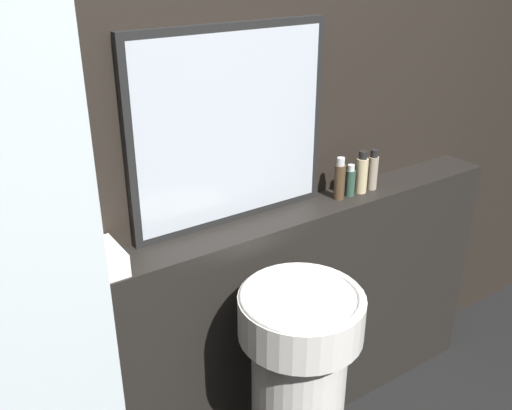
{
  "coord_description": "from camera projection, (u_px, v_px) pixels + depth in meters",
  "views": [
    {
      "loc": [
        -0.94,
        -0.26,
        1.88
      ],
      "look_at": [
        -0.01,
        1.11,
        1.11
      ],
      "focal_mm": 40.0,
      "sensor_mm": 36.0,
      "label": 1
    }
  ],
  "objects": [
    {
      "name": "lotion_bottle",
      "position": [
        362.0,
        173.0,
        2.2
      ],
      "size": [
        0.05,
        0.05,
        0.17
      ],
      "color": "#C6B284",
      "rests_on": "vanity_counter"
    },
    {
      "name": "mirror",
      "position": [
        231.0,
        128.0,
        1.87
      ],
      "size": [
        0.74,
        0.03,
        0.67
      ],
      "color": "black",
      "rests_on": "vanity_counter"
    },
    {
      "name": "towel_stack",
      "position": [
        88.0,
        264.0,
        1.67
      ],
      "size": [
        0.2,
        0.17,
        0.07
      ],
      "color": "white",
      "rests_on": "vanity_counter"
    },
    {
      "name": "vanity_counter",
      "position": [
        244.0,
        344.0,
        2.16
      ],
      "size": [
        2.37,
        0.18,
        0.99
      ],
      "color": "black",
      "rests_on": "ground_plane"
    },
    {
      "name": "pedestal_sink",
      "position": [
        298.0,
        398.0,
        1.9
      ],
      "size": [
        0.39,
        0.39,
        0.91
      ],
      "color": "silver",
      "rests_on": "ground_plane"
    },
    {
      "name": "wall_back",
      "position": [
        222.0,
        146.0,
        1.94
      ],
      "size": [
        8.0,
        0.06,
        2.5
      ],
      "color": "black",
      "rests_on": "ground_plane"
    },
    {
      "name": "conditioner_bottle",
      "position": [
        350.0,
        181.0,
        2.18
      ],
      "size": [
        0.04,
        0.04,
        0.13
      ],
      "color": "#2D4C3D",
      "rests_on": "vanity_counter"
    },
    {
      "name": "shampoo_bottle",
      "position": [
        340.0,
        180.0,
        2.14
      ],
      "size": [
        0.04,
        0.04,
        0.17
      ],
      "color": "#4C3823",
      "rests_on": "vanity_counter"
    },
    {
      "name": "body_wash_bottle",
      "position": [
        373.0,
        171.0,
        2.23
      ],
      "size": [
        0.04,
        0.04,
        0.16
      ],
      "color": "gray",
      "rests_on": "vanity_counter"
    }
  ]
}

